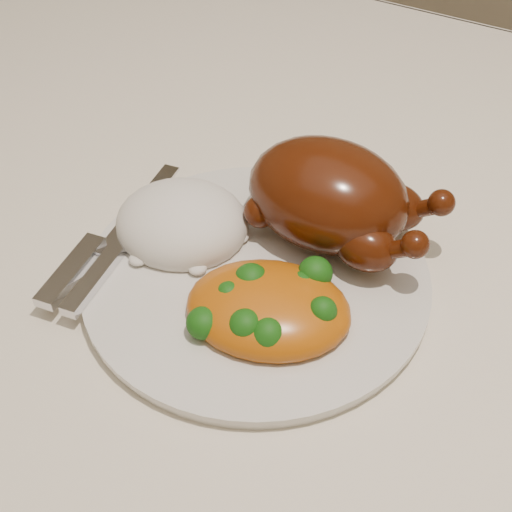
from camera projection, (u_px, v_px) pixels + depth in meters
The scene contains 7 objects.
dining_table at pixel (345, 347), 0.69m from camera, with size 1.60×0.90×0.76m.
tablecloth at pixel (352, 295), 0.64m from camera, with size 1.73×1.03×0.18m.
dinner_plate at pixel (256, 278), 0.60m from camera, with size 0.29×0.29×0.01m, color silver.
roast_chicken at pixel (332, 197), 0.60m from camera, with size 0.17×0.11×0.09m.
rice_mound at pixel (182, 224), 0.63m from camera, with size 0.14×0.14×0.06m.
mac_and_cheese at pixel (275, 309), 0.56m from camera, with size 0.16×0.14×0.05m.
cutlery at pixel (105, 252), 0.61m from camera, with size 0.05×0.21×0.01m.
Camera 1 is at (0.14, -0.42, 1.21)m, focal length 50.00 mm.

